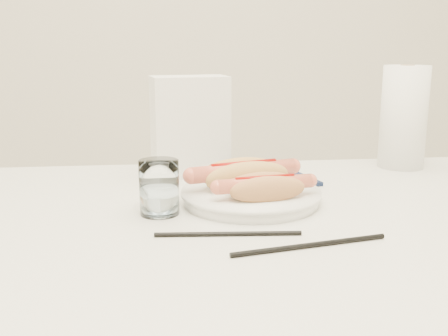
{
  "coord_description": "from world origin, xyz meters",
  "views": [
    {
      "loc": [
        -0.1,
        -0.83,
        1.03
      ],
      "look_at": [
        -0.0,
        0.05,
        0.82
      ],
      "focal_mm": 42.66,
      "sensor_mm": 36.0,
      "label": 1
    }
  ],
  "objects": [
    {
      "name": "table",
      "position": [
        0.0,
        0.0,
        0.69
      ],
      "size": [
        1.2,
        0.8,
        0.75
      ],
      "color": "silver",
      "rests_on": "ground"
    },
    {
      "name": "chopstick_near",
      "position": [
        -0.01,
        -0.09,
        0.75
      ],
      "size": [
        0.22,
        0.02,
        0.01
      ],
      "primitive_type": "cylinder",
      "rotation": [
        0.0,
        1.57,
        -0.07
      ],
      "color": "black",
      "rests_on": "table"
    },
    {
      "name": "water_glass",
      "position": [
        -0.11,
        0.02,
        0.8
      ],
      "size": [
        0.07,
        0.07,
        0.09
      ],
      "primitive_type": "cylinder",
      "color": "white",
      "rests_on": "table"
    },
    {
      "name": "paper_towel_roll",
      "position": [
        0.43,
        0.31,
        0.86
      ],
      "size": [
        0.12,
        0.12,
        0.23
      ],
      "primitive_type": "cylinder",
      "rotation": [
        0.0,
        0.0,
        0.21
      ],
      "color": "white",
      "rests_on": "table"
    },
    {
      "name": "chopstick_far",
      "position": [
        0.1,
        -0.15,
        0.75
      ],
      "size": [
        0.23,
        0.06,
        0.01
      ],
      "primitive_type": "cylinder",
      "rotation": [
        0.0,
        1.57,
        0.21
      ],
      "color": "black",
      "rests_on": "table"
    },
    {
      "name": "hotdog_left",
      "position": [
        0.04,
        0.09,
        0.8
      ],
      "size": [
        0.2,
        0.12,
        0.05
      ],
      "rotation": [
        0.0,
        0.0,
        0.27
      ],
      "color": "tan",
      "rests_on": "plate"
    },
    {
      "name": "napkin_box",
      "position": [
        -0.05,
        0.29,
        0.86
      ],
      "size": [
        0.17,
        0.11,
        0.21
      ],
      "primitive_type": "cube",
      "rotation": [
        0.0,
        0.0,
        0.17
      ],
      "color": "white",
      "rests_on": "table"
    },
    {
      "name": "hotdog_right",
      "position": [
        0.06,
        0.02,
        0.79
      ],
      "size": [
        0.17,
        0.08,
        0.05
      ],
      "rotation": [
        0.0,
        0.0,
        0.16
      ],
      "color": "#C4824C",
      "rests_on": "plate"
    },
    {
      "name": "navy_napkin",
      "position": [
        0.11,
        0.21,
        0.75
      ],
      "size": [
        0.19,
        0.19,
        0.01
      ],
      "primitive_type": "cube",
      "rotation": [
        0.0,
        0.0,
        0.3
      ],
      "color": "#121D3A",
      "rests_on": "table"
    },
    {
      "name": "plate",
      "position": [
        0.05,
        0.07,
        0.76
      ],
      "size": [
        0.25,
        0.25,
        0.02
      ],
      "primitive_type": "cylinder",
      "rotation": [
        0.0,
        0.0,
        0.06
      ],
      "color": "white",
      "rests_on": "table"
    }
  ]
}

